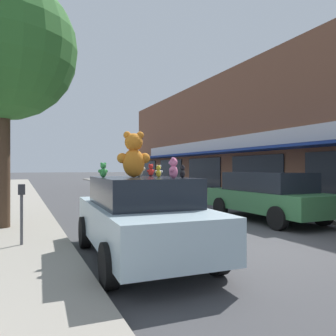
{
  "coord_description": "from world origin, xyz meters",
  "views": [
    {
      "loc": [
        -4.84,
        -5.62,
        1.73
      ],
      "look_at": [
        -0.42,
        4.16,
        1.74
      ],
      "focal_mm": 35.0,
      "sensor_mm": 36.0,
      "label": 1
    }
  ],
  "objects": [
    {
      "name": "parking_meter",
      "position": [
        -4.81,
        1.91,
        0.93
      ],
      "size": [
        0.14,
        0.1,
        1.27
      ],
      "color": "#4C4C51",
      "rests_on": "sidewalk_near"
    },
    {
      "name": "teddy_bear_white",
      "position": [
        -2.17,
        0.77,
        1.67
      ],
      "size": [
        0.17,
        0.16,
        0.25
      ],
      "rotation": [
        0.0,
        0.0,
        2.41
      ],
      "color": "white",
      "rests_on": "plush_art_car"
    },
    {
      "name": "ground_plane",
      "position": [
        0.0,
        0.0,
        0.0
      ],
      "size": [
        260.0,
        260.0,
        0.0
      ],
      "primitive_type": "plane",
      "color": "#424244"
    },
    {
      "name": "teddy_bear_green",
      "position": [
        -3.39,
        0.58,
        1.69
      ],
      "size": [
        0.22,
        0.16,
        0.29
      ],
      "rotation": [
        0.0,
        0.0,
        3.49
      ],
      "color": "green",
      "rests_on": "plush_art_car"
    },
    {
      "name": "sidewalk_near",
      "position": [
        -5.07,
        0.0,
        0.06
      ],
      "size": [
        2.49,
        90.0,
        0.12
      ],
      "color": "gray",
      "rests_on": "ground_plane"
    },
    {
      "name": "parked_car_far_center",
      "position": [
        2.58,
        2.85,
        0.85
      ],
      "size": [
        1.97,
        4.58,
        1.59
      ],
      "color": "#336B3D",
      "rests_on": "ground_plane"
    },
    {
      "name": "teddy_bear_cream",
      "position": [
        -2.62,
        0.75,
        1.74
      ],
      "size": [
        0.29,
        0.2,
        0.38
      ],
      "rotation": [
        0.0,
        0.0,
        2.85
      ],
      "color": "beige",
      "rests_on": "plush_art_car"
    },
    {
      "name": "teddy_bear_yellow",
      "position": [
        -2.37,
        0.29,
        1.67
      ],
      "size": [
        0.16,
        0.16,
        0.23
      ],
      "rotation": [
        0.0,
        0.0,
        3.94
      ],
      "color": "yellow",
      "rests_on": "plush_art_car"
    },
    {
      "name": "street_tree",
      "position": [
        -5.27,
        4.32,
        4.99
      ],
      "size": [
        3.94,
        3.94,
        6.86
      ],
      "color": "#473323",
      "rests_on": "sidewalk_near"
    },
    {
      "name": "teddy_bear_giant",
      "position": [
        -2.83,
        0.46,
        1.98
      ],
      "size": [
        0.68,
        0.46,
        0.89
      ],
      "rotation": [
        0.0,
        0.0,
        2.86
      ],
      "color": "orange",
      "rests_on": "plush_art_car"
    },
    {
      "name": "teddy_bear_pink",
      "position": [
        -2.45,
        -0.56,
        1.73
      ],
      "size": [
        0.23,
        0.26,
        0.36
      ],
      "rotation": [
        0.0,
        0.0,
        4.04
      ],
      "color": "pink",
      "rests_on": "plush_art_car"
    },
    {
      "name": "teddy_bear_black",
      "position": [
        -2.15,
        -0.3,
        1.67
      ],
      "size": [
        0.14,
        0.18,
        0.24
      ],
      "rotation": [
        0.0,
        0.0,
        4.28
      ],
      "color": "black",
      "rests_on": "plush_art_car"
    },
    {
      "name": "teddy_bear_red",
      "position": [
        -2.15,
        1.27,
        1.69
      ],
      "size": [
        0.21,
        0.14,
        0.27
      ],
      "rotation": [
        0.0,
        0.0,
        3.38
      ],
      "color": "red",
      "rests_on": "plush_art_car"
    },
    {
      "name": "plush_art_car",
      "position": [
        -2.74,
        0.26,
        0.82
      ],
      "size": [
        2.12,
        4.35,
        1.56
      ],
      "rotation": [
        0.0,
        0.0,
        -0.05
      ],
      "color": "#ADC6D1",
      "rests_on": "ground_plane"
    }
  ]
}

